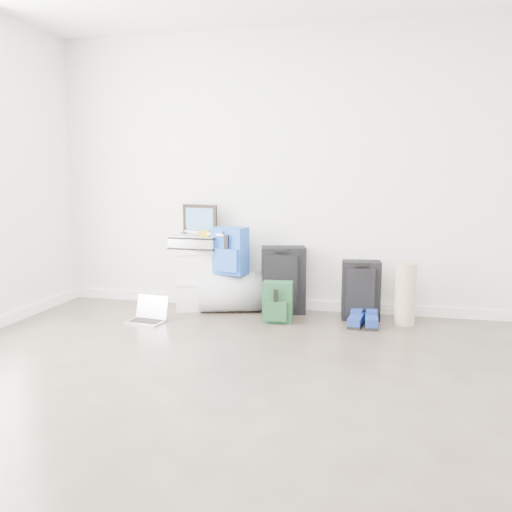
% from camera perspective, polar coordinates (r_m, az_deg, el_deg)
% --- Properties ---
extents(ground, '(5.00, 5.00, 0.00)m').
position_cam_1_polar(ground, '(3.19, -6.48, -16.16)').
color(ground, '#383028').
rests_on(ground, ground).
extents(room_envelope, '(4.52, 5.02, 2.71)m').
position_cam_1_polar(room_envelope, '(2.94, -6.95, 16.17)').
color(room_envelope, silver).
rests_on(room_envelope, ground).
extents(boxes_stack, '(0.50, 0.45, 0.60)m').
position_cam_1_polar(boxes_stack, '(5.42, -6.18, -2.37)').
color(boxes_stack, silver).
rests_on(boxes_stack, ground).
extents(briefcase, '(0.48, 0.37, 0.13)m').
position_cam_1_polar(briefcase, '(5.36, -6.24, 1.49)').
color(briefcase, '#B2B2B7').
rests_on(briefcase, boxes_stack).
extents(painting, '(0.39, 0.13, 0.30)m').
position_cam_1_polar(painting, '(5.43, -5.94, 3.86)').
color(painting, black).
rests_on(painting, briefcase).
extents(drone, '(0.50, 0.50, 0.05)m').
position_cam_1_polar(drone, '(5.31, -5.52, 2.43)').
color(drone, gold).
rests_on(drone, briefcase).
extents(duffel_bag, '(0.69, 0.53, 0.38)m').
position_cam_1_polar(duffel_bag, '(5.31, -2.65, -3.83)').
color(duffel_bag, '#94969C').
rests_on(duffel_bag, ground).
extents(blue_backpack, '(0.36, 0.30, 0.45)m').
position_cam_1_polar(blue_backpack, '(5.21, -2.78, 0.47)').
color(blue_backpack, '#1B54B2').
rests_on(blue_backpack, duffel_bag).
extents(large_suitcase, '(0.46, 0.36, 0.64)m').
position_cam_1_polar(large_suitcase, '(5.23, 2.87, -2.55)').
color(large_suitcase, black).
rests_on(large_suitcase, ground).
extents(green_backpack, '(0.28, 0.21, 0.37)m').
position_cam_1_polar(green_backpack, '(4.92, 2.29, -4.96)').
color(green_backpack, '#133622').
rests_on(green_backpack, ground).
extents(carry_on, '(0.37, 0.26, 0.55)m').
position_cam_1_polar(carry_on, '(5.09, 10.97, -3.57)').
color(carry_on, black).
rests_on(carry_on, ground).
extents(shoes, '(0.27, 0.31, 0.10)m').
position_cam_1_polar(shoes, '(4.91, 11.28, -6.74)').
color(shoes, black).
rests_on(shoes, ground).
extents(rolled_rug, '(0.18, 0.18, 0.55)m').
position_cam_1_polar(rolled_rug, '(5.01, 15.45, -3.88)').
color(rolled_rug, tan).
rests_on(rolled_rug, ground).
extents(laptop, '(0.35, 0.28, 0.23)m').
position_cam_1_polar(laptop, '(5.07, -11.24, -6.15)').
color(laptop, silver).
rests_on(laptop, ground).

